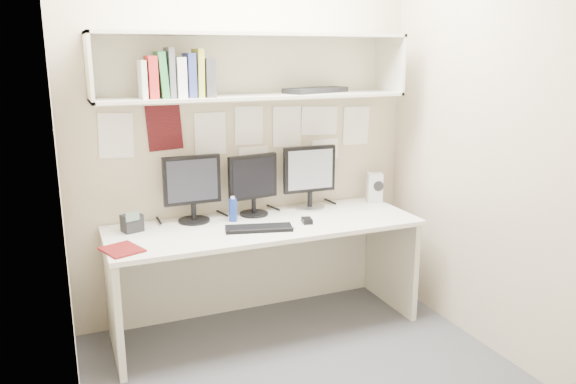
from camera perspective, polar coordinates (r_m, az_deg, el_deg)
name	(u,v)px	position (r m, az deg, el deg)	size (l,w,h in m)	color
floor	(305,375)	(3.39, 1.76, -18.13)	(2.40, 2.00, 0.01)	#434348
wall_back	(246,129)	(3.84, -4.30, 6.43)	(2.40, 0.02, 2.60)	#B9A98D
wall_front	(423,196)	(2.07, 13.54, -0.41)	(2.40, 0.02, 2.60)	#B9A98D
wall_left	(58,170)	(2.66, -22.32, 2.07)	(0.02, 2.00, 2.60)	#B9A98D
wall_right	(489,139)	(3.58, 19.79, 5.11)	(0.02, 2.00, 2.60)	#B9A98D
desk	(265,276)	(3.76, -2.33, -8.49)	(2.00, 0.70, 0.73)	silver
overhead_hutch	(252,66)	(3.67, -3.71, 12.69)	(2.00, 0.38, 0.40)	beige
pinned_papers	(246,136)	(3.84, -4.26, 5.68)	(1.92, 0.01, 0.48)	white
monitor_left	(192,186)	(3.66, -9.70, 0.64)	(0.37, 0.21, 0.43)	black
monitor_center	(253,182)	(3.77, -3.58, 1.04)	(0.35, 0.19, 0.41)	black
monitor_right	(310,175)	(3.92, 2.21, 1.78)	(0.38, 0.21, 0.44)	#A5A5AA
keyboard	(259,228)	(3.50, -2.98, -3.70)	(0.41, 0.15, 0.02)	black
mouse	(307,221)	(3.64, 1.94, -2.92)	(0.06, 0.10, 0.03)	black
speaker	(374,187)	(4.18, 8.77, 0.48)	(0.14, 0.14, 0.21)	#B8B8B3
blue_bottle	(233,210)	(3.67, -5.61, -1.78)	(0.05, 0.05, 0.17)	navy
maroon_notebook	(122,250)	(3.27, -16.53, -5.63)	(0.19, 0.23, 0.01)	#5F1010
desk_phone	(132,223)	(3.58, -15.56, -3.03)	(0.14, 0.13, 0.14)	black
book_stack	(177,76)	(3.44, -11.18, 11.49)	(0.43, 0.18, 0.29)	silver
hutch_tray	(316,90)	(3.83, 2.84, 10.30)	(0.47, 0.18, 0.03)	black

